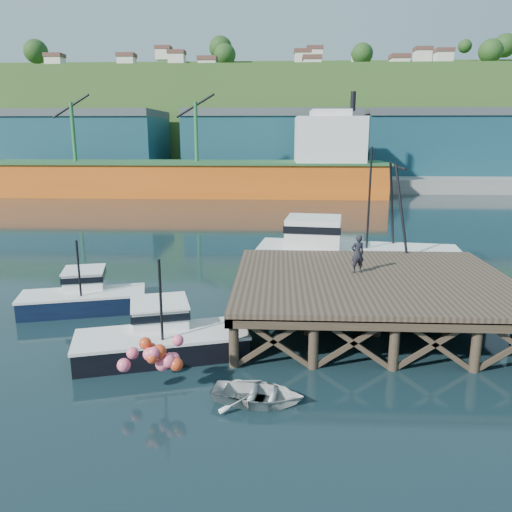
# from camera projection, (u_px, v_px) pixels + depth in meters

# --- Properties ---
(ground) EXTENTS (300.00, 300.00, 0.00)m
(ground) POSITION_uv_depth(u_px,v_px,m) (248.00, 320.00, 22.67)
(ground) COLOR black
(ground) RESTS_ON ground
(wharf) EXTENTS (12.00, 10.00, 2.62)m
(wharf) POSITION_uv_depth(u_px,v_px,m) (373.00, 282.00, 21.78)
(wharf) COLOR brown
(wharf) RESTS_ON ground
(far_quay) EXTENTS (160.00, 40.00, 2.00)m
(far_quay) POSITION_uv_depth(u_px,v_px,m) (272.00, 176.00, 90.38)
(far_quay) COLOR gray
(far_quay) RESTS_ON ground
(warehouse_left) EXTENTS (32.00, 16.00, 9.00)m
(warehouse_left) POSITION_uv_depth(u_px,v_px,m) (68.00, 145.00, 85.80)
(warehouse_left) COLOR #194553
(warehouse_left) RESTS_ON far_quay
(warehouse_mid) EXTENTS (28.00, 16.00, 9.00)m
(warehouse_mid) POSITION_uv_depth(u_px,v_px,m) (272.00, 145.00, 84.23)
(warehouse_mid) COLOR #194553
(warehouse_mid) RESTS_ON far_quay
(warehouse_right) EXTENTS (30.00, 16.00, 9.00)m
(warehouse_right) POSITION_uv_depth(u_px,v_px,m) (452.00, 145.00, 82.88)
(warehouse_right) COLOR #194553
(warehouse_right) RESTS_ON far_quay
(cargo_ship) EXTENTS (55.50, 10.00, 13.75)m
(cargo_ship) POSITION_uv_depth(u_px,v_px,m) (208.00, 171.00, 68.86)
(cargo_ship) COLOR orange
(cargo_ship) RESTS_ON ground
(hillside) EXTENTS (220.00, 50.00, 22.00)m
(hillside) POSITION_uv_depth(u_px,v_px,m) (274.00, 123.00, 117.13)
(hillside) COLOR #2D511E
(hillside) RESTS_ON ground
(boat_navy) EXTENTS (6.05, 3.87, 3.57)m
(boat_navy) POSITION_uv_depth(u_px,v_px,m) (84.00, 295.00, 23.85)
(boat_navy) COLOR black
(boat_navy) RESTS_ON ground
(boat_black) EXTENTS (6.81, 5.64, 3.96)m
(boat_black) POSITION_uv_depth(u_px,v_px,m) (161.00, 336.00, 19.01)
(boat_black) COLOR black
(boat_black) RESTS_ON ground
(trawler) EXTENTS (11.74, 5.52, 7.57)m
(trawler) POSITION_uv_depth(u_px,v_px,m) (353.00, 255.00, 28.36)
(trawler) COLOR #EAE497
(trawler) RESTS_ON ground
(dinghy) EXTENTS (3.21, 2.53, 0.60)m
(dinghy) POSITION_uv_depth(u_px,v_px,m) (258.00, 394.00, 15.59)
(dinghy) COLOR silver
(dinghy) RESTS_ON ground
(dockworker) EXTENTS (0.73, 0.59, 1.74)m
(dockworker) POSITION_uv_depth(u_px,v_px,m) (358.00, 254.00, 22.37)
(dockworker) COLOR black
(dockworker) RESTS_ON wharf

